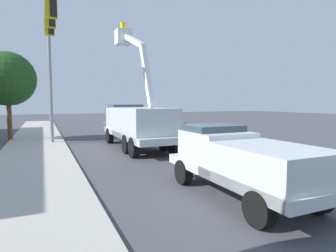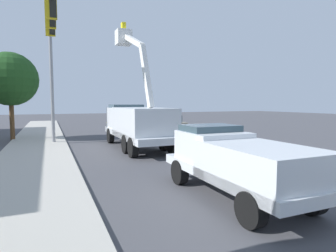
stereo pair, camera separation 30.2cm
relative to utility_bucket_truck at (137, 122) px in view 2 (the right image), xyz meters
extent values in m
plane|color=#47474C|center=(-1.14, -2.55, -1.63)|extent=(120.00, 120.00, 0.00)
cube|color=#B2ADA3|center=(-1.05, 5.79, -1.57)|extent=(60.03, 4.19, 0.12)
cube|color=yellow|center=(-1.14, -2.55, -1.63)|extent=(50.00, 0.66, 0.01)
cube|color=silver|center=(-0.18, -0.01, -0.73)|extent=(8.22, 2.58, 0.36)
cube|color=silver|center=(2.44, -0.04, 0.04)|extent=(2.65, 2.38, 1.60)
cube|color=#384C56|center=(2.64, -0.04, 0.74)|extent=(1.82, 2.12, 0.64)
cube|color=silver|center=(-1.17, 0.00, -0.01)|extent=(5.27, 2.55, 1.80)
cube|color=white|center=(-2.15, 0.10, 2.64)|extent=(1.29, 0.49, 3.48)
cube|color=white|center=(-0.47, 0.38, 4.87)|extent=(2.55, 0.70, 1.31)
cube|color=white|center=(0.73, 0.58, 5.25)|extent=(0.90, 0.90, 0.90)
cube|color=yellow|center=(0.73, 0.58, 5.85)|extent=(0.36, 0.24, 0.60)
cylinder|color=black|center=(2.70, 1.09, -1.11)|extent=(1.04, 0.35, 1.04)
cylinder|color=black|center=(2.68, -1.16, -1.11)|extent=(1.04, 0.35, 1.04)
cylinder|color=black|center=(-1.65, 1.13, -1.11)|extent=(1.04, 0.35, 1.04)
cylinder|color=black|center=(-1.67, -1.12, -1.11)|extent=(1.04, 0.35, 1.04)
cylinder|color=black|center=(-2.96, 1.14, -1.11)|extent=(1.04, 0.35, 1.04)
cylinder|color=black|center=(-2.98, -1.11, -1.11)|extent=(1.04, 0.35, 1.04)
cube|color=silver|center=(-9.99, 0.09, -0.88)|extent=(5.62, 2.16, 0.30)
cube|color=silver|center=(-8.76, 0.07, -0.33)|extent=(2.04, 1.95, 1.10)
cube|color=#384C56|center=(-8.56, 0.07, 0.15)|extent=(1.36, 1.78, 0.56)
cube|color=silver|center=(-11.00, 0.10, -0.48)|extent=(3.38, 2.13, 1.10)
cylinder|color=black|center=(-8.14, 1.01, -1.21)|extent=(0.84, 0.31, 0.84)
cylinder|color=black|center=(-8.16, -0.88, -1.21)|extent=(0.84, 0.31, 0.84)
cylinder|color=black|center=(-11.83, 1.05, -1.21)|extent=(0.84, 0.31, 0.84)
cylinder|color=black|center=(-11.85, -0.84, -1.21)|extent=(0.84, 0.31, 0.84)
cube|color=tan|center=(6.72, -4.95, -0.84)|extent=(4.82, 1.95, 0.70)
cube|color=#384C56|center=(6.87, -4.95, -0.24)|extent=(3.47, 1.71, 0.60)
cylinder|color=black|center=(5.08, -5.79, -1.29)|extent=(0.68, 0.25, 0.68)
cylinder|color=black|center=(5.10, -4.08, -1.29)|extent=(0.68, 0.25, 0.68)
cylinder|color=black|center=(8.34, -5.82, -1.29)|extent=(0.68, 0.25, 0.68)
cylinder|color=black|center=(8.36, -4.11, -1.29)|extent=(0.68, 0.25, 0.68)
cube|color=black|center=(-4.84, -1.68, -1.61)|extent=(0.40, 0.40, 0.04)
cone|color=orange|center=(-4.84, -1.68, -1.22)|extent=(0.32, 0.32, 0.74)
cylinder|color=white|center=(-4.84, -1.68, -1.14)|extent=(0.20, 0.20, 0.08)
cube|color=black|center=(3.69, -1.75, -1.61)|extent=(0.40, 0.40, 0.04)
cone|color=orange|center=(3.69, -1.75, -1.24)|extent=(0.32, 0.32, 0.71)
cylinder|color=white|center=(3.69, -1.75, -1.16)|extent=(0.20, 0.20, 0.08)
cylinder|color=gray|center=(4.01, 4.74, 2.68)|extent=(0.22, 0.22, 8.62)
cube|color=gray|center=(0.74, 4.77, 6.29)|extent=(6.55, 0.22, 0.16)
cube|color=gold|center=(2.14, 4.76, 5.74)|extent=(0.13, 0.56, 1.00)
cube|color=black|center=(2.14, 4.66, 5.74)|extent=(0.20, 0.32, 0.84)
cube|color=gold|center=(0.27, 4.78, 5.74)|extent=(0.13, 0.56, 1.00)
cube|color=black|center=(0.27, 4.68, 5.74)|extent=(0.20, 0.32, 0.84)
cube|color=gold|center=(-1.60, 4.79, 5.74)|extent=(0.13, 0.56, 1.00)
cube|color=black|center=(-1.60, 4.69, 5.74)|extent=(0.20, 0.32, 0.84)
cylinder|color=brown|center=(6.91, 7.49, -0.04)|extent=(0.32, 0.32, 3.18)
sphere|color=#1E471C|center=(6.91, 7.49, 2.92)|extent=(3.92, 3.92, 3.92)
camera|label=1|loc=(-16.51, 5.47, 1.18)|focal=29.77mm
camera|label=2|loc=(-16.64, 5.20, 1.18)|focal=29.77mm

